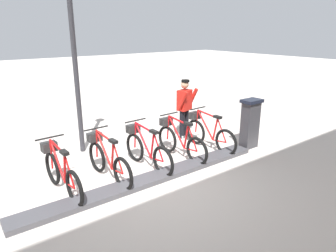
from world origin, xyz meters
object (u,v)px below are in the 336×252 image
bike_docked_3 (107,159)px  bike_docked_2 (146,149)px  bike_docked_0 (208,133)px  bike_docked_1 (179,140)px  lamp_post (73,36)px  payment_kiosk (250,123)px  worker_near_rack (185,107)px  bike_docked_4 (61,172)px

bike_docked_3 → bike_docked_2: bearing=-90.0°
bike_docked_0 → bike_docked_1: size_ratio=1.00×
bike_docked_0 → bike_docked_3: same height
bike_docked_0 → lamp_post: size_ratio=0.40×
payment_kiosk → bike_docked_0: 1.11m
bike_docked_3 → worker_near_rack: 3.08m
bike_docked_2 → bike_docked_4: bearing=90.0°
payment_kiosk → lamp_post: size_ratio=0.29×
bike_docked_1 → bike_docked_4: 2.84m
bike_docked_2 → worker_near_rack: 2.22m
payment_kiosk → bike_docked_0: payment_kiosk is taller
lamp_post → bike_docked_0: bearing=-123.6°
bike_docked_2 → bike_docked_4: size_ratio=1.00×
payment_kiosk → bike_docked_1: 1.97m
bike_docked_1 → bike_docked_3: 1.89m
bike_docked_4 → bike_docked_2: bearing=-90.0°
bike_docked_1 → lamp_post: lamp_post is taller
lamp_post → payment_kiosk: bearing=-123.2°
payment_kiosk → bike_docked_3: bearing=81.4°
payment_kiosk → bike_docked_1: (0.57, 1.87, -0.24)m
bike_docked_0 → bike_docked_1: (0.00, 0.95, 0.00)m
bike_docked_4 → lamp_post: (1.78, -1.11, 2.39)m
bike_docked_3 → bike_docked_4: 0.95m
bike_docked_2 → bike_docked_4: (0.00, 1.89, 0.00)m
payment_kiosk → worker_near_rack: size_ratio=0.77×
bike_docked_1 → bike_docked_4: (0.00, 2.84, 0.00)m
bike_docked_2 → lamp_post: 3.07m
bike_docked_1 → worker_near_rack: 1.48m
bike_docked_2 → bike_docked_3: same height
bike_docked_2 → worker_near_rack: size_ratio=1.04×
bike_docked_4 → worker_near_rack: size_ratio=1.04×
bike_docked_3 → worker_near_rack: size_ratio=1.04×
bike_docked_1 → worker_near_rack: (1.00, -0.98, 0.48)m
bike_docked_2 → worker_near_rack: (1.00, -1.93, 0.48)m
bike_docked_1 → bike_docked_2: size_ratio=1.00×
bike_docked_3 → payment_kiosk: bearing=-98.6°
bike_docked_4 → lamp_post: size_ratio=0.40×
lamp_post → bike_docked_1: bearing=-135.9°
payment_kiosk → bike_docked_2: bearing=78.5°
bike_docked_0 → worker_near_rack: 1.11m
payment_kiosk → bike_docked_4: bearing=83.1°
payment_kiosk → bike_docked_3: payment_kiosk is taller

